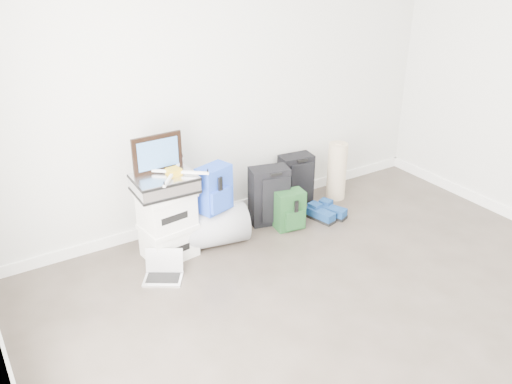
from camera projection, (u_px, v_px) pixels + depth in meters
ground at (422, 368)px, 3.45m from camera, size 5.00×5.00×0.00m
room_envelope at (465, 106)px, 2.71m from camera, size 4.52×5.02×2.71m
boxes_stack at (168, 224)px, 4.52m from camera, size 0.46×0.39×0.61m
briefcase at (164, 184)px, 4.36m from camera, size 0.50×0.37×0.14m
painting at (157, 154)px, 4.33m from camera, size 0.42×0.04×0.31m
drone at (174, 171)px, 4.34m from camera, size 0.46×0.46×0.05m
duffel_bag at (215, 226)px, 4.75m from camera, size 0.62×0.46×0.35m
blue_backpack at (215, 190)px, 4.56m from camera, size 0.32×0.28×0.40m
large_suitcase at (270, 196)px, 5.06m from camera, size 0.40×0.30×0.55m
green_backpack at (290, 211)px, 5.00m from camera, size 0.28×0.22×0.37m
carry_on at (296, 179)px, 5.44m from camera, size 0.35×0.25×0.51m
shoes at (326, 213)px, 5.23m from camera, size 0.34×0.32×0.10m
rolled_rug at (337, 171)px, 5.52m from camera, size 0.19×0.19×0.59m
laptop at (164, 271)px, 4.34m from camera, size 0.37×0.35×0.21m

